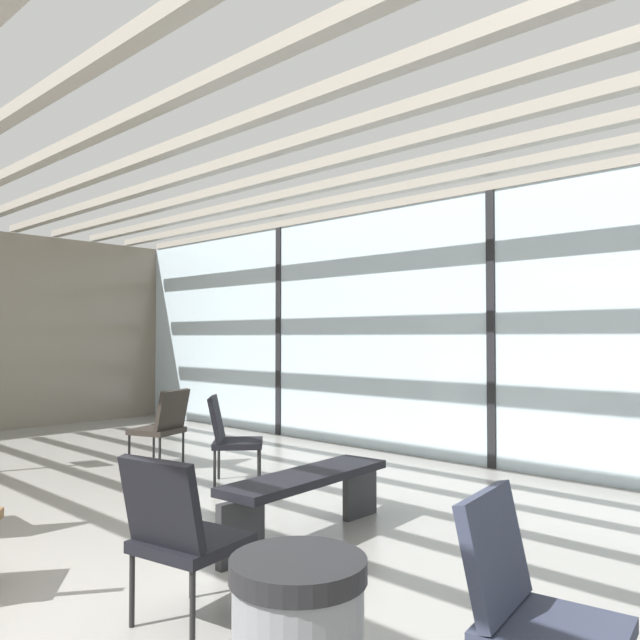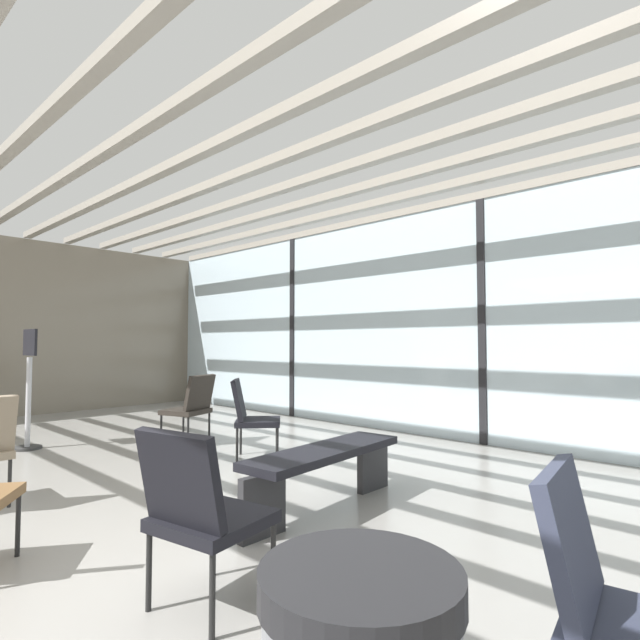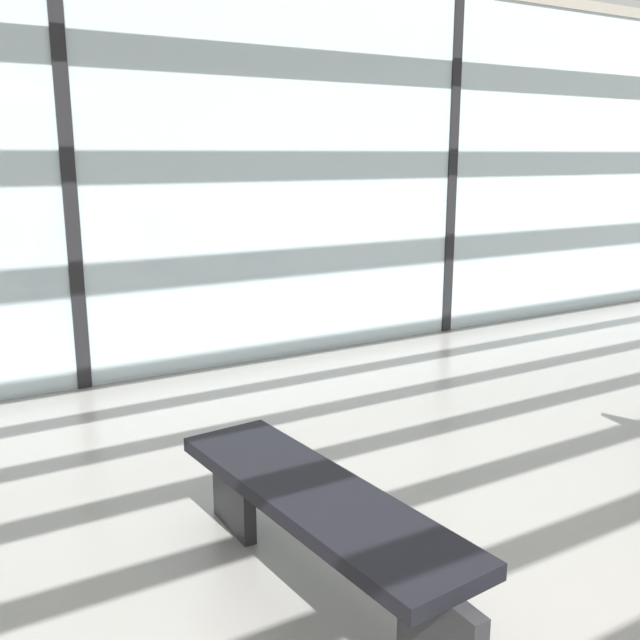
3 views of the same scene
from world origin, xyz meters
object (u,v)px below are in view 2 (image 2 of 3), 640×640
waiting_bench (325,462)px  info_sign (29,392)px  lounge_chair_1 (250,413)px  lounge_chair_5 (192,404)px  lounge_chair_2 (618,600)px  lounge_chair_4 (200,506)px

waiting_bench → info_sign: 4.16m
lounge_chair_1 → lounge_chair_5: 1.17m
lounge_chair_2 → info_sign: 6.24m
lounge_chair_1 → lounge_chair_5: bearing=43.1°
lounge_chair_5 → waiting_bench: lounge_chair_5 is taller
lounge_chair_2 → waiting_bench: (-2.17, 1.05, -0.13)m
lounge_chair_2 → lounge_chair_5: 5.36m
lounge_chair_1 → info_sign: (-2.32, -1.54, 0.18)m
lounge_chair_5 → waiting_bench: 2.98m
waiting_bench → info_sign: bearing=97.5°
lounge_chair_5 → lounge_chair_1: bearing=71.1°
lounge_chair_5 → info_sign: info_sign is taller
lounge_chair_1 → lounge_chair_5: (-1.17, -0.01, 0.00)m
lounge_chair_1 → lounge_chair_2: 4.26m
waiting_bench → info_sign: size_ratio=1.18×
lounge_chair_1 → lounge_chair_4: 3.08m
lounge_chair_1 → lounge_chair_4: size_ratio=1.00×
lounge_chair_2 → lounge_chair_4: (-1.66, -0.39, 0.00)m
lounge_chair_4 → info_sign: 4.61m
lounge_chair_4 → waiting_bench: size_ratio=0.51×
lounge_chair_5 → waiting_bench: (2.91, -0.64, -0.13)m
lounge_chair_4 → lounge_chair_5: 4.01m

